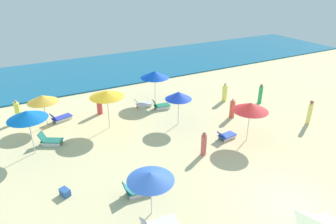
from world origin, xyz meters
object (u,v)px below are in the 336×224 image
Objects in this scene: lounge_chair_5_0 at (226,136)px; beachgoer_5 at (18,112)px; lounge_chair_6_1 at (138,190)px; beachgoer_6 at (310,112)px; lounge_chair_2_0 at (61,118)px; beachgoer_1 at (260,94)px; umbrella_3 at (179,95)px; beachgoer_0 at (204,144)px; umbrella_5 at (251,107)px; beachgoer_3 at (99,105)px; umbrella_2 at (42,99)px; beachgoer_4 at (232,109)px; beachgoer_7 at (225,93)px; cooler_box_0 at (65,192)px; lounge_chair_0_0 at (50,140)px; umbrella_1 at (155,74)px; lounge_chair_1_1 at (143,104)px; umbrella_6 at (151,176)px; umbrella_4 at (107,94)px; umbrella_0 at (27,115)px.

beachgoer_5 reaches higher than lounge_chair_5_0.
beachgoer_6 reaches higher than lounge_chair_6_1.
lounge_chair_2_0 is 0.97× the size of beachgoer_1.
beachgoer_0 is (-0.64, -4.03, -1.48)m from umbrella_3.
umbrella_5 is at bearing -54.94° from umbrella_3.
beachgoer_3 is (-3.65, 8.32, 0.04)m from beachgoer_0.
umbrella_2 is 1.54× the size of beachgoer_0.
beachgoer_1 is at bearing 11.34° from beachgoer_4.
beachgoer_1 is 18.29m from beachgoer_5.
umbrella_5 is at bearing -31.84° from beachgoer_7.
umbrella_3 is 7.82m from beachgoer_1.
beachgoer_7 is at bearing -89.33° from cooler_box_0.
lounge_chair_5_0 is 3.28m from beachgoer_4.
beachgoer_6 is (16.36, -5.65, 0.57)m from lounge_chair_0_0.
lounge_chair_6_1 is 2.95× the size of cooler_box_0.
beachgoer_7 reaches higher than lounge_chair_6_1.
umbrella_5 is 2.44m from lounge_chair_5_0.
umbrella_1 is 4.93m from beachgoer_3.
umbrella_5 is 1.92× the size of lounge_chair_5_0.
beachgoer_5 is at bearing -13.78° from cooler_box_0.
umbrella_5 is at bearing -73.95° from umbrella_1.
umbrella_3 reaches higher than lounge_chair_1_1.
umbrella_3 is at bearing -78.40° from beachgoer_7.
umbrella_1 reaches higher than beachgoer_1.
beachgoer_6 is (13.39, 2.61, -1.14)m from umbrella_6.
umbrella_2 is at bearing 104.13° from umbrella_6.
umbrella_6 reaches higher than beachgoer_5.
umbrella_4 is at bearing 158.09° from beachgoer_4.
lounge_chair_5_0 is (10.95, -4.05, -2.25)m from umbrella_0.
beachgoer_4 is (3.62, -5.29, -1.65)m from umbrella_1.
beachgoer_7 is at bearing 0.16° from umbrella_4.
cooler_box_0 is at bearing 179.45° from umbrella_5.
beachgoer_1 is (15.78, -3.98, -1.28)m from umbrella_2.
lounge_chair_2_0 is at bearing 16.36° from lounge_chair_6_1.
lounge_chair_6_1 is 0.87× the size of beachgoer_6.
umbrella_2 is at bearing 46.64° from lounge_chair_5_0.
umbrella_5 is at bearing -130.73° from lounge_chair_5_0.
lounge_chair_0_0 is at bearing 29.55° from lounge_chair_6_1.
umbrella_0 is 9.09m from lounge_chair_1_1.
umbrella_0 is at bearing 63.04° from lounge_chair_5_0.
lounge_chair_1_1 is 0.86× the size of beachgoer_7.
lounge_chair_6_1 is at bearing -134.79° from umbrella_3.
beachgoer_3 is (-11.98, 4.19, -0.04)m from beachgoer_1.
umbrella_4 is 1.70× the size of beachgoer_3.
lounge_chair_0_0 is at bearing 67.81° from beachgoer_5.
beachgoer_7 reaches higher than cooler_box_0.
umbrella_4 is 8.98m from beachgoer_4.
beachgoer_6 is 1.13× the size of beachgoer_7.
umbrella_2 reaches higher than beachgoer_5.
umbrella_4 reaches higher than beachgoer_5.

